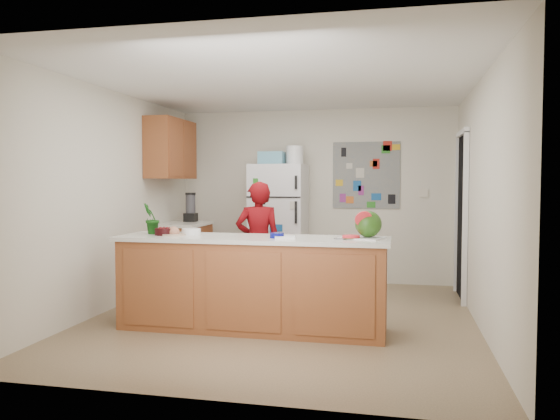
% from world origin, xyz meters
% --- Properties ---
extents(floor, '(4.00, 4.50, 0.02)m').
position_xyz_m(floor, '(0.00, 0.00, -0.01)').
color(floor, brown).
rests_on(floor, ground).
extents(wall_back, '(4.00, 0.02, 2.50)m').
position_xyz_m(wall_back, '(0.00, 2.26, 1.25)').
color(wall_back, beige).
rests_on(wall_back, ground).
extents(wall_left, '(0.02, 4.50, 2.50)m').
position_xyz_m(wall_left, '(-2.01, 0.00, 1.25)').
color(wall_left, beige).
rests_on(wall_left, ground).
extents(wall_right, '(0.02, 4.50, 2.50)m').
position_xyz_m(wall_right, '(2.01, 0.00, 1.25)').
color(wall_right, beige).
rests_on(wall_right, ground).
extents(ceiling, '(4.00, 4.50, 0.02)m').
position_xyz_m(ceiling, '(0.00, 0.00, 2.51)').
color(ceiling, white).
rests_on(ceiling, wall_back).
extents(doorway, '(0.03, 0.85, 2.04)m').
position_xyz_m(doorway, '(1.99, 1.45, 1.02)').
color(doorway, black).
rests_on(doorway, ground).
extents(peninsula_base, '(2.60, 0.62, 0.88)m').
position_xyz_m(peninsula_base, '(-0.20, -0.50, 0.44)').
color(peninsula_base, brown).
rests_on(peninsula_base, floor).
extents(peninsula_top, '(2.68, 0.70, 0.04)m').
position_xyz_m(peninsula_top, '(-0.20, -0.50, 0.90)').
color(peninsula_top, silver).
rests_on(peninsula_top, peninsula_base).
extents(side_counter_base, '(0.60, 0.80, 0.86)m').
position_xyz_m(side_counter_base, '(-1.69, 1.35, 0.43)').
color(side_counter_base, brown).
rests_on(side_counter_base, floor).
extents(side_counter_top, '(0.64, 0.84, 0.04)m').
position_xyz_m(side_counter_top, '(-1.69, 1.35, 0.88)').
color(side_counter_top, silver).
rests_on(side_counter_top, side_counter_base).
extents(upper_cabinets, '(0.35, 1.00, 0.80)m').
position_xyz_m(upper_cabinets, '(-1.82, 1.30, 1.90)').
color(upper_cabinets, brown).
rests_on(upper_cabinets, wall_left).
extents(refrigerator, '(0.75, 0.70, 1.70)m').
position_xyz_m(refrigerator, '(-0.45, 1.88, 0.85)').
color(refrigerator, silver).
rests_on(refrigerator, floor).
extents(fridge_top_bin, '(0.35, 0.28, 0.18)m').
position_xyz_m(fridge_top_bin, '(-0.55, 1.88, 1.79)').
color(fridge_top_bin, '#5999B2').
rests_on(fridge_top_bin, refrigerator).
extents(photo_collage, '(0.95, 0.01, 0.95)m').
position_xyz_m(photo_collage, '(0.75, 2.24, 1.55)').
color(photo_collage, slate).
rests_on(photo_collage, wall_back).
extents(person, '(0.61, 0.49, 1.46)m').
position_xyz_m(person, '(-0.41, 0.55, 0.73)').
color(person, '#69070C').
rests_on(person, floor).
extents(blender_appliance, '(0.14, 0.14, 0.38)m').
position_xyz_m(blender_appliance, '(-1.64, 1.54, 1.09)').
color(blender_appliance, black).
rests_on(blender_appliance, side_counter_top).
extents(cutting_board, '(0.46, 0.40, 0.01)m').
position_xyz_m(cutting_board, '(0.87, -0.44, 0.93)').
color(cutting_board, silver).
rests_on(cutting_board, peninsula_top).
extents(watermelon, '(0.25, 0.25, 0.25)m').
position_xyz_m(watermelon, '(0.93, -0.42, 1.06)').
color(watermelon, '#1A590F').
rests_on(watermelon, cutting_board).
extents(watermelon_slice, '(0.16, 0.16, 0.02)m').
position_xyz_m(watermelon_slice, '(0.77, -0.49, 0.94)').
color(watermelon_slice, red).
rests_on(watermelon_slice, cutting_board).
extents(cherry_bowl, '(0.26, 0.26, 0.07)m').
position_xyz_m(cherry_bowl, '(-1.11, -0.52, 0.96)').
color(cherry_bowl, black).
rests_on(cherry_bowl, peninsula_top).
extents(white_bowl, '(0.25, 0.25, 0.06)m').
position_xyz_m(white_bowl, '(-0.87, -0.40, 0.95)').
color(white_bowl, silver).
rests_on(white_bowl, peninsula_top).
extents(cobalt_bowl, '(0.16, 0.16, 0.05)m').
position_xyz_m(cobalt_bowl, '(0.06, -0.55, 0.95)').
color(cobalt_bowl, '#080C64').
rests_on(cobalt_bowl, peninsula_top).
extents(plate, '(0.31, 0.31, 0.02)m').
position_xyz_m(plate, '(-1.01, -0.52, 0.93)').
color(plate, '#B0A888').
rests_on(plate, peninsula_top).
extents(paper_towel, '(0.22, 0.21, 0.02)m').
position_xyz_m(paper_towel, '(0.15, -0.59, 0.93)').
color(paper_towel, white).
rests_on(paper_towel, peninsula_top).
extents(keys, '(0.11, 0.08, 0.01)m').
position_xyz_m(keys, '(0.67, -0.58, 0.93)').
color(keys, gray).
rests_on(keys, peninsula_top).
extents(potted_plant, '(0.20, 0.22, 0.32)m').
position_xyz_m(potted_plant, '(-1.29, -0.45, 1.08)').
color(potted_plant, '#124610').
rests_on(potted_plant, peninsula_top).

